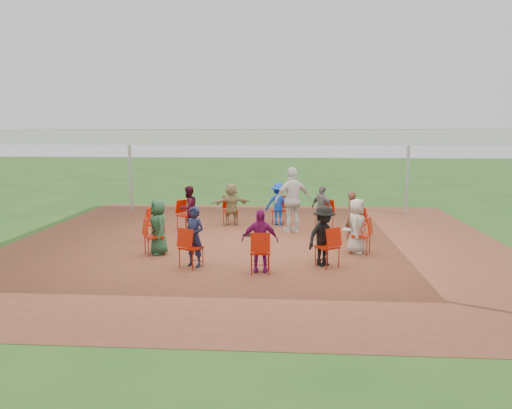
# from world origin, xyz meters

# --- Properties ---
(ground) EXTENTS (80.00, 80.00, 0.00)m
(ground) POSITION_xyz_m (0.00, 0.00, 0.00)
(ground) COLOR #28541A
(ground) RESTS_ON ground
(dirt_patch) EXTENTS (13.00, 13.00, 0.00)m
(dirt_patch) POSITION_xyz_m (0.00, 0.00, 0.01)
(dirt_patch) COLOR brown
(dirt_patch) RESTS_ON ground
(tent) EXTENTS (10.33, 10.33, 3.00)m
(tent) POSITION_xyz_m (0.00, 0.00, 2.37)
(tent) COLOR #B2B2B7
(tent) RESTS_ON ground
(chair_0) EXTENTS (0.55, 0.54, 0.90)m
(chair_0) POSITION_xyz_m (2.60, -0.91, 0.45)
(chair_0) COLOR #B01501
(chair_0) RESTS_ON ground
(chair_1) EXTENTS (0.53, 0.51, 0.90)m
(chair_1) POSITION_xyz_m (2.68, 0.64, 0.45)
(chair_1) COLOR #B01501
(chair_1) RESTS_ON ground
(chair_2) EXTENTS (0.61, 0.61, 0.90)m
(chair_2) POSITION_xyz_m (1.91, 1.99, 0.45)
(chair_2) COLOR #B01501
(chair_2) RESTS_ON ground
(chair_3) EXTENTS (0.50, 0.51, 0.90)m
(chair_3) POSITION_xyz_m (0.53, 2.70, 0.45)
(chair_3) COLOR #B01501
(chair_3) RESTS_ON ground
(chair_4) EXTENTS (0.55, 0.56, 0.90)m
(chair_4) POSITION_xyz_m (-1.01, 2.56, 0.45)
(chair_4) COLOR #B01501
(chair_4) RESTS_ON ground
(chair_5) EXTENTS (0.60, 0.60, 0.90)m
(chair_5) POSITION_xyz_m (-2.24, 1.61, 0.45)
(chair_5) COLOR #B01501
(chair_5) RESTS_ON ground
(chair_6) EXTENTS (0.46, 0.44, 0.90)m
(chair_6) POSITION_xyz_m (-2.75, 0.14, 0.45)
(chair_6) COLOR #B01501
(chair_6) RESTS_ON ground
(chair_7) EXTENTS (0.59, 0.58, 0.90)m
(chair_7) POSITION_xyz_m (-2.39, -1.37, 0.45)
(chair_7) COLOR #B01501
(chair_7) RESTS_ON ground
(chair_8) EXTENTS (0.58, 0.58, 0.90)m
(chair_8) POSITION_xyz_m (-1.27, -2.44, 0.45)
(chair_8) COLOR #B01501
(chair_8) RESTS_ON ground
(chair_9) EXTENTS (0.46, 0.48, 0.90)m
(chair_9) POSITION_xyz_m (0.25, -2.74, 0.45)
(chair_9) COLOR #B01501
(chair_9) RESTS_ON ground
(chair_10) EXTENTS (0.60, 0.61, 0.90)m
(chair_10) POSITION_xyz_m (1.69, -2.17, 0.45)
(chair_10) COLOR #B01501
(chair_10) RESTS_ON ground
(person_seated_0) EXTENTS (0.56, 0.74, 1.34)m
(person_seated_0) POSITION_xyz_m (2.49, -0.87, 0.67)
(person_seated_0) COLOR #B3B09E
(person_seated_0) RESTS_ON ground
(person_seated_1) EXTENTS (0.42, 0.55, 1.34)m
(person_seated_1) POSITION_xyz_m (2.56, 0.61, 0.67)
(person_seated_1) COLOR brown
(person_seated_1) RESTS_ON ground
(person_seated_2) EXTENTS (0.84, 0.83, 1.34)m
(person_seated_2) POSITION_xyz_m (1.83, 1.90, 0.67)
(person_seated_2) COLOR slate
(person_seated_2) RESTS_ON ground
(person_seated_3) EXTENTS (0.93, 0.59, 1.34)m
(person_seated_3) POSITION_xyz_m (0.51, 2.58, 0.67)
(person_seated_3) COLOR #0F37A4
(person_seated_3) RESTS_ON ground
(person_seated_4) EXTENTS (1.32, 0.89, 1.34)m
(person_seated_4) POSITION_xyz_m (-0.97, 2.45, 0.67)
(person_seated_4) COLOR #928557
(person_seated_4) RESTS_ON ground
(person_seated_5) EXTENTS (0.68, 0.75, 1.34)m
(person_seated_5) POSITION_xyz_m (-2.14, 1.54, 0.67)
(person_seated_5) COLOR #3B0B1C
(person_seated_5) RESTS_ON ground
(person_seated_6) EXTENTS (0.64, 0.75, 1.34)m
(person_seated_6) POSITION_xyz_m (-2.29, -1.31, 0.67)
(person_seated_6) COLOR #22492D
(person_seated_6) RESTS_ON ground
(person_seated_7) EXTENTS (0.58, 0.51, 1.34)m
(person_seated_7) POSITION_xyz_m (-1.22, -2.34, 0.67)
(person_seated_7) COLOR #171C39
(person_seated_7) RESTS_ON ground
(person_seated_8) EXTENTS (0.82, 0.47, 1.34)m
(person_seated_8) POSITION_xyz_m (0.24, -2.62, 0.67)
(person_seated_8) COLOR #821362
(person_seated_8) RESTS_ON ground
(person_seated_9) EXTENTS (0.94, 0.87, 1.34)m
(person_seated_9) POSITION_xyz_m (1.62, -2.08, 0.67)
(person_seated_9) COLOR black
(person_seated_9) RESTS_ON ground
(standing_person) EXTENTS (1.26, 1.00, 1.92)m
(standing_person) POSITION_xyz_m (0.94, 1.48, 0.97)
(standing_person) COLOR silver
(standing_person) RESTS_ON ground
(cable_coil) EXTENTS (0.37, 0.37, 0.03)m
(cable_coil) POSITION_xyz_m (-0.31, 0.92, 0.02)
(cable_coil) COLOR black
(cable_coil) RESTS_ON ground
(laptop) EXTENTS (0.36, 0.41, 0.23)m
(laptop) POSITION_xyz_m (2.34, -0.82, 0.63)
(laptop) COLOR #B7B7BC
(laptop) RESTS_ON ground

